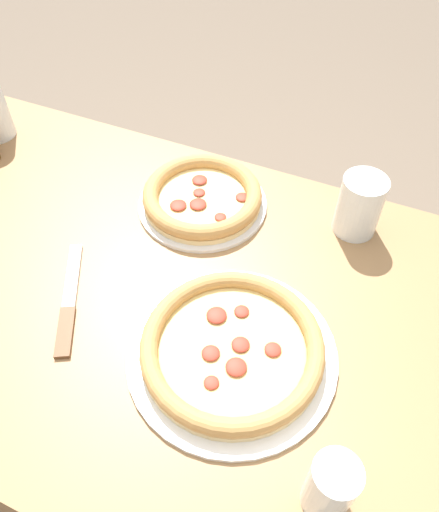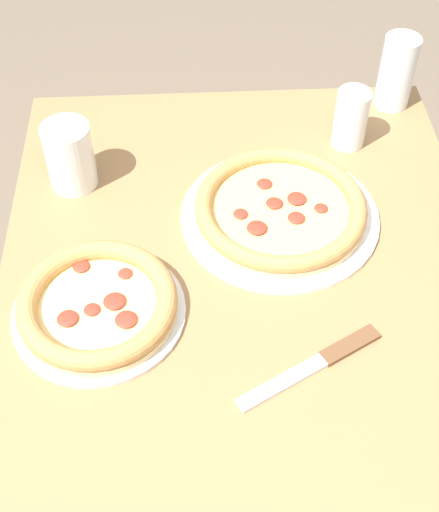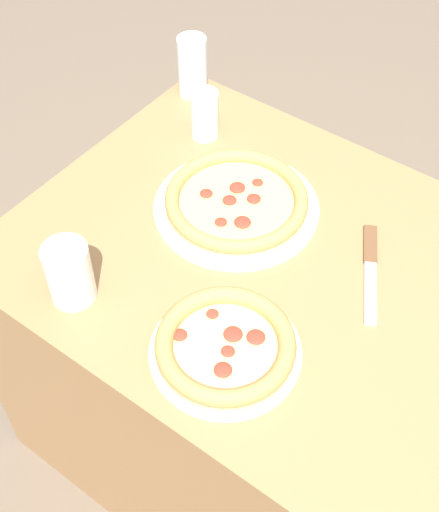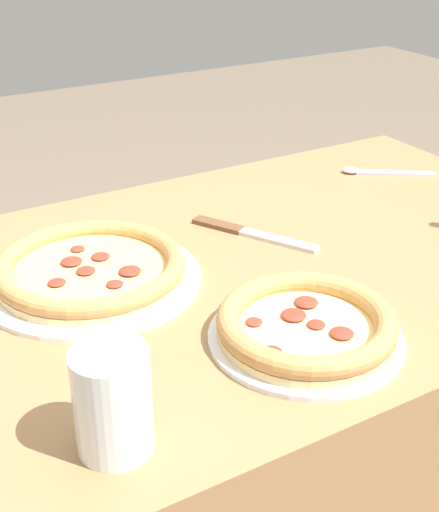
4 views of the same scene
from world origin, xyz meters
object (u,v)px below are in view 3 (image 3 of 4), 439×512
(pizza_margherita, at_px, (225,347))
(glass_cola, at_px, (192,69))
(pizza_veggie, at_px, (236,202))
(glass_mango_juice, at_px, (70,275))
(knife, at_px, (370,268))
(glass_lemonade, at_px, (205,117))

(pizza_margherita, relative_size, glass_cola, 1.80)
(pizza_veggie, bearing_deg, pizza_margherita, 122.57)
(pizza_margherita, xyz_separation_m, glass_mango_juice, (0.30, 0.06, 0.03))
(pizza_veggie, height_order, pizza_margherita, pizza_margherita)
(glass_cola, xyz_separation_m, knife, (-0.61, 0.24, -0.06))
(pizza_veggie, relative_size, pizza_margherita, 1.28)
(pizza_margherita, bearing_deg, glass_cola, -47.85)
(pizza_veggie, relative_size, glass_cola, 2.31)
(glass_lemonade, bearing_deg, pizza_margherita, 130.69)
(glass_cola, bearing_deg, pizza_veggie, 140.42)
(pizza_veggie, relative_size, glass_mango_juice, 2.77)
(pizza_veggie, height_order, glass_lemonade, glass_lemonade)
(pizza_veggie, distance_m, glass_cola, 0.41)
(pizza_veggie, bearing_deg, glass_lemonade, -37.67)
(pizza_margherita, xyz_separation_m, knife, (-0.11, -0.31, -0.02))
(glass_mango_juice, relative_size, glass_cola, 0.84)
(glass_lemonade, relative_size, glass_mango_juice, 0.93)
(pizza_margherita, bearing_deg, glass_mango_juice, 11.52)
(glass_mango_juice, distance_m, knife, 0.56)
(glass_lemonade, distance_m, glass_mango_juice, 0.51)
(glass_mango_juice, distance_m, glass_cola, 0.64)
(glass_mango_juice, height_order, glass_cola, glass_cola)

